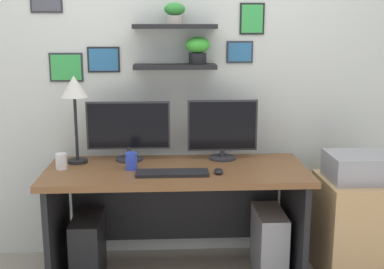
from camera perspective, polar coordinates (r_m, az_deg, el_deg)
The scene contains 13 objects.
back_wall_assembly at distance 3.46m, azimuth -2.03°, elevation 7.83°, with size 4.40×0.24×2.70m.
desk at distance 3.25m, azimuth -1.78°, elevation -7.19°, with size 1.65×0.68×0.75m.
monitor_left at distance 3.30m, azimuth -7.34°, elevation 0.64°, with size 0.55×0.18×0.40m.
monitor_right at distance 3.31m, azimuth 3.53°, elevation 0.64°, with size 0.47×0.18×0.40m.
keyboard at distance 2.99m, azimuth -2.30°, elevation -4.46°, with size 0.44×0.14×0.02m, color black.
computer_mouse at distance 3.02m, azimuth 3.08°, elevation -4.25°, with size 0.06×0.09×0.03m, color black.
desk_lamp at distance 3.26m, azimuth -13.42°, elevation 4.61°, with size 0.17×0.17×0.57m.
pen_cup at distance 3.20m, azimuth -14.85°, elevation -3.01°, with size 0.07×0.07×0.10m, color white.
water_cup at distance 3.11m, azimuth -7.02°, elevation -3.06°, with size 0.07×0.07×0.11m, color blue.
drawer_cabinet at distance 3.46m, azimuth 18.16°, elevation -10.24°, with size 0.44×0.50×0.66m, color tan.
printer at distance 3.33m, azimuth 18.63°, elevation -3.58°, with size 0.38×0.34×0.17m, color #9E9EA3.
computer_tower_left at distance 3.35m, azimuth -11.88°, elevation -12.77°, with size 0.18×0.40×0.44m, color black.
computer_tower_right at distance 3.39m, azimuth 8.86°, elevation -12.27°, with size 0.18×0.40×0.45m, color #99999E.
Camera 1 is at (-0.06, -3.01, 1.61)m, focal length 46.22 mm.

